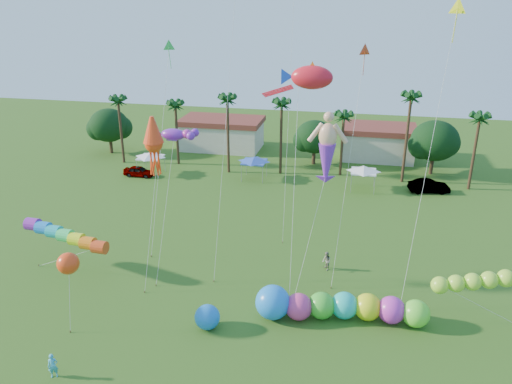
% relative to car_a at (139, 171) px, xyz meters
% --- Properties ---
extents(ground, '(160.00, 160.00, 0.00)m').
position_rel_car_a_xyz_m(ground, '(21.31, -34.84, -0.69)').
color(ground, '#285116').
rests_on(ground, ground).
extents(tree_line, '(69.46, 8.91, 11.00)m').
position_rel_car_a_xyz_m(tree_line, '(24.88, 9.16, 3.58)').
color(tree_line, '#3A2819').
rests_on(tree_line, ground).
extents(buildings_row, '(35.00, 7.00, 4.00)m').
position_rel_car_a_xyz_m(buildings_row, '(18.22, 15.16, 1.31)').
color(buildings_row, beige).
rests_on(buildings_row, ground).
extents(tent_row, '(31.00, 4.00, 0.60)m').
position_rel_car_a_xyz_m(tent_row, '(15.31, 1.50, 2.06)').
color(tent_row, white).
rests_on(tent_row, ground).
extents(car_a, '(4.09, 1.69, 1.39)m').
position_rel_car_a_xyz_m(car_a, '(0.00, 0.00, 0.00)').
color(car_a, '#4C4C54').
rests_on(car_a, ground).
extents(car_b, '(5.11, 2.56, 1.61)m').
position_rel_car_a_xyz_m(car_b, '(37.29, 1.91, 0.11)').
color(car_b, '#4C4C54').
rests_on(car_b, ground).
extents(spectator_a, '(0.72, 0.62, 1.68)m').
position_rel_car_a_xyz_m(spectator_a, '(10.73, -36.39, 0.14)').
color(spectator_a, '#38A6C6').
rests_on(spectator_a, ground).
extents(spectator_b, '(0.96, 1.03, 1.68)m').
position_rel_car_a_xyz_m(spectator_b, '(26.48, -19.44, 0.15)').
color(spectator_b, gray).
rests_on(spectator_b, ground).
extents(caterpillar_inflatable, '(12.82, 3.75, 2.60)m').
position_rel_car_a_xyz_m(caterpillar_inflatable, '(27.63, -26.59, 0.40)').
color(caterpillar_inflatable, '#D63881').
rests_on(caterpillar_inflatable, ground).
extents(blue_ball, '(1.84, 1.84, 1.84)m').
position_rel_car_a_xyz_m(blue_ball, '(18.73, -29.58, 0.23)').
color(blue_ball, blue).
rests_on(blue_ball, ground).
extents(rainbow_tube, '(8.79, 2.95, 3.54)m').
position_rel_car_a_xyz_m(rainbow_tube, '(5.91, -24.85, 2.27)').
color(rainbow_tube, '#E54419').
rests_on(rainbow_tube, ground).
extents(green_worm, '(9.41, 2.25, 4.05)m').
position_rel_car_a_xyz_m(green_worm, '(34.87, -25.66, 2.61)').
color(green_worm, '#A4E833').
rests_on(green_worm, ground).
extents(orange_ball_kite, '(1.80, 1.97, 5.84)m').
position_rel_car_a_xyz_m(orange_ball_kite, '(9.23, -31.14, 4.37)').
color(orange_ball_kite, '#FF4114').
rests_on(orange_ball_kite, ground).
extents(merman_kite, '(3.04, 5.87, 13.66)m').
position_rel_car_a_xyz_m(merman_kite, '(26.04, -19.95, 10.17)').
color(merman_kite, '#EFB088').
rests_on(merman_kite, ground).
extents(fish_kite, '(4.66, 5.95, 17.95)m').
position_rel_car_a_xyz_m(fish_kite, '(24.78, -21.74, 16.29)').
color(fish_kite, red).
rests_on(fish_kite, ground).
extents(squid_kite, '(1.98, 4.18, 13.97)m').
position_rel_car_a_xyz_m(squid_kite, '(12.74, -23.09, 11.00)').
color(squid_kite, '#FF3E14').
rests_on(squid_kite, ground).
extents(lobster_kite, '(3.95, 5.28, 12.72)m').
position_rel_car_a_xyz_m(lobster_kite, '(13.72, -21.32, 11.34)').
color(lobster_kite, purple).
rests_on(lobster_kite, ground).
extents(delta_kite_red, '(1.83, 5.09, 19.12)m').
position_rel_car_a_xyz_m(delta_kite_red, '(28.35, -17.90, 17.48)').
color(delta_kite_red, red).
rests_on(delta_kite_red, ground).
extents(delta_kite_yellow, '(2.66, 5.46, 22.40)m').
position_rel_car_a_xyz_m(delta_kite_yellow, '(34.13, -21.35, 20.72)').
color(delta_kite_yellow, yellow).
rests_on(delta_kite_yellow, ground).
extents(delta_kite_green, '(2.28, 3.77, 19.08)m').
position_rel_car_a_xyz_m(delta_kite_green, '(12.11, -17.18, 17.44)').
color(delta_kite_green, green).
rests_on(delta_kite_green, ground).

